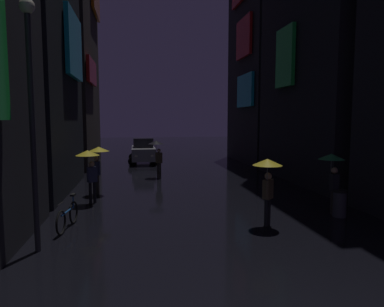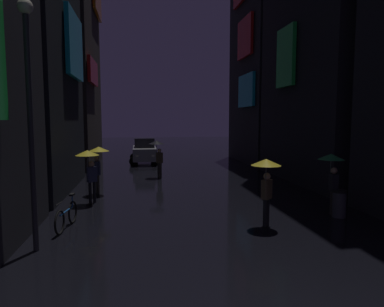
{
  "view_description": "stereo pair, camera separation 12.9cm",
  "coord_description": "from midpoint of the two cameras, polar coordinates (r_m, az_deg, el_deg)",
  "views": [
    {
      "loc": [
        -2.52,
        -3.81,
        3.31
      ],
      "look_at": [
        0.0,
        11.5,
        1.76
      ],
      "focal_mm": 32.0,
      "sensor_mm": 36.0,
      "label": 1
    },
    {
      "loc": [
        -2.4,
        -3.83,
        3.31
      ],
      "look_at": [
        0.0,
        11.5,
        1.76
      ],
      "focal_mm": 32.0,
      "sensor_mm": 36.0,
      "label": 2
    }
  ],
  "objects": [
    {
      "name": "pedestrian_foreground_right_black",
      "position": [
        19.4,
        -6.06,
        0.83
      ],
      "size": [
        0.9,
        0.9,
        2.12
      ],
      "color": "#38332D",
      "rests_on": "ground"
    },
    {
      "name": "building_right_far",
      "position": [
        27.95,
        12.14,
        16.33
      ],
      "size": [
        4.25,
        7.58,
        17.0
      ],
      "color": "#232328",
      "rests_on": "ground"
    },
    {
      "name": "car_distant",
      "position": [
        26.09,
        -8.26,
        0.42
      ],
      "size": [
        2.26,
        4.15,
        1.92
      ],
      "color": "#99999E",
      "rests_on": "ground"
    },
    {
      "name": "bicycle_parked_at_storefront",
      "position": [
        11.2,
        -20.32,
        -9.77
      ],
      "size": [
        0.33,
        1.81,
        0.96
      ],
      "color": "black",
      "rests_on": "ground"
    },
    {
      "name": "pedestrian_foreground_left_yellow",
      "position": [
        13.9,
        -17.04,
        -1.32
      ],
      "size": [
        0.9,
        0.9,
        2.12
      ],
      "color": "black",
      "rests_on": "ground"
    },
    {
      "name": "pedestrian_far_right_yellow",
      "position": [
        10.7,
        12.14,
        -3.24
      ],
      "size": [
        0.9,
        0.9,
        2.12
      ],
      "color": "black",
      "rests_on": "ground"
    },
    {
      "name": "pedestrian_near_crossing_yellow",
      "position": [
        15.57,
        -15.6,
        -0.55
      ],
      "size": [
        0.9,
        0.9,
        2.12
      ],
      "color": "#38332D",
      "rests_on": "ground"
    },
    {
      "name": "trash_bin",
      "position": [
        12.76,
        23.15,
        -7.62
      ],
      "size": [
        0.46,
        0.46,
        0.93
      ],
      "color": "#3F3F47",
      "rests_on": "ground"
    },
    {
      "name": "pedestrian_midstreet_left_green",
      "position": [
        12.79,
        22.07,
        -2.07
      ],
      "size": [
        0.9,
        0.9,
        2.12
      ],
      "color": "#38332D",
      "rests_on": "ground"
    },
    {
      "name": "streetlamp_left_near",
      "position": [
        9.23,
        -25.59,
        8.13
      ],
      "size": [
        0.36,
        0.36,
        6.15
      ],
      "color": "#2D2D33",
      "rests_on": "ground"
    }
  ]
}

